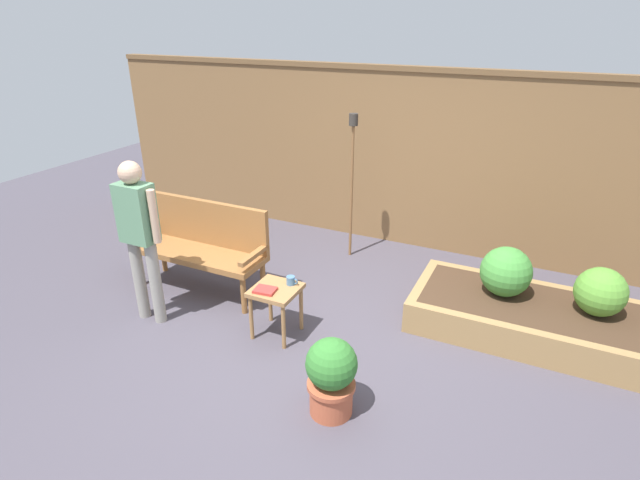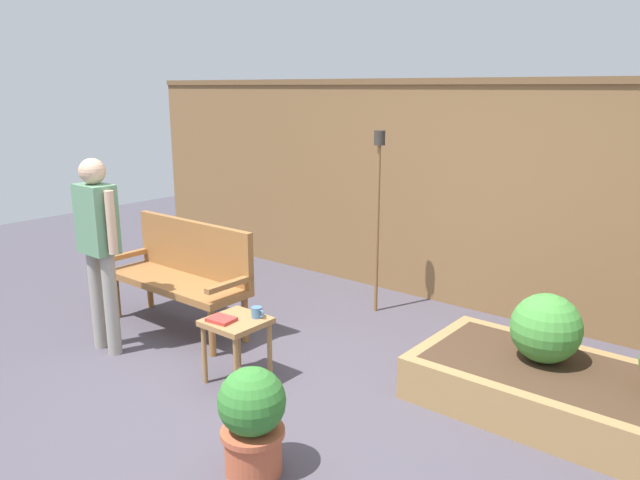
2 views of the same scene
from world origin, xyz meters
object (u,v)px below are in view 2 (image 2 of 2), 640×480
Objects in this scene: side_table at (236,330)px; cup_on_table at (257,312)px; book_on_table at (221,319)px; shrub_near_bench at (546,328)px; person_by_bench at (98,239)px; potted_boxwood at (252,418)px; tiki_torch at (378,190)px; garden_bench at (184,267)px.

cup_on_table is (0.09, 0.12, 0.12)m from side_table.
book_on_table is 0.40× the size of shrub_near_bench.
shrub_near_bench is at bearing 24.70° from person_by_bench.
tiki_torch reaches higher than potted_boxwood.
cup_on_table is at bearing 17.45° from person_by_bench.
side_table is 0.14m from book_on_table.
book_on_table reaches higher than side_table.
potted_boxwood is at bearing -39.92° from book_on_table.
tiki_torch is at bearing 60.71° from person_by_bench.
tiki_torch is (0.02, 1.91, 0.67)m from book_on_table.
cup_on_table is 0.07× the size of tiki_torch.
potted_boxwood is 0.40× the size of person_by_bench.
garden_bench is 0.92× the size of person_by_bench.
shrub_near_bench is 3.35m from person_by_bench.
garden_bench is 7.80× the size of book_on_table.
person_by_bench reaches higher than shrub_near_bench.
shrub_near_bench is at bearing 31.28° from side_table.
garden_bench is 2.29m from potted_boxwood.
book_on_table is at bearing -90.70° from tiki_torch.
potted_boxwood reaches higher than side_table.
tiki_torch reaches higher than garden_bench.
cup_on_table reaches higher than book_on_table.
shrub_near_bench is at bearing 61.95° from potted_boxwood.
potted_boxwood is at bearing -38.84° from side_table.
book_on_table is at bearing -120.89° from side_table.
potted_boxwood is at bearing -70.60° from tiki_torch.
shrub_near_bench is 0.30× the size of person_by_bench.
garden_bench is 12.97× the size of cup_on_table.
person_by_bench is (-1.31, -0.41, 0.41)m from cup_on_table.
tiki_torch is at bearing 82.80° from book_on_table.
tiki_torch reaches higher than shrub_near_bench.
cup_on_table is 0.25m from book_on_table.
garden_bench is at bearing -128.55° from tiki_torch.
cup_on_table is 0.24× the size of shrub_near_bench.
cup_on_table is 0.18× the size of potted_boxwood.
tiki_torch is 1.09× the size of person_by_bench.
potted_boxwood is (0.91, -0.60, -0.16)m from book_on_table.
person_by_bench is at bearing -155.30° from shrub_near_bench.
person_by_bench reaches higher than potted_boxwood.
garden_bench is at bearing 150.26° from potted_boxwood.
cup_on_table is at bearing -85.89° from tiki_torch.
garden_bench is at bearing 158.49° from side_table.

